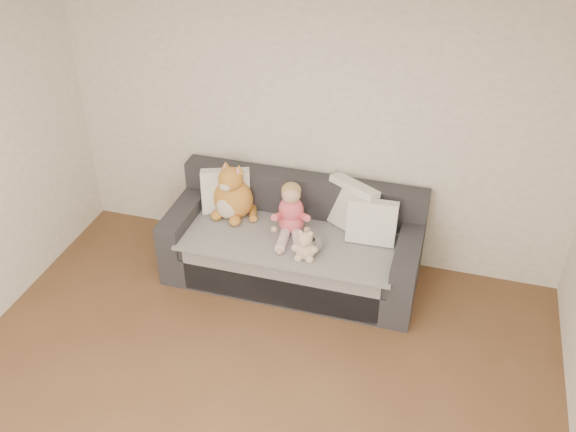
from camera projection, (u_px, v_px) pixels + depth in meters
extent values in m
plane|color=white|center=(177.00, 94.00, 2.75)|extent=(5.00, 5.00, 0.00)
plane|color=beige|center=(314.00, 124.00, 5.46)|extent=(4.50, 0.00, 4.50)
cube|color=#2B2B31|center=(293.00, 263.00, 5.74)|extent=(2.20, 0.90, 0.30)
cube|color=#2B2B31|center=(292.00, 244.00, 5.59)|extent=(1.90, 0.80, 0.15)
cube|color=#2B2B31|center=(304.00, 195.00, 5.74)|extent=(2.20, 0.20, 0.40)
cube|color=#2B2B31|center=(187.00, 217.00, 5.80)|extent=(0.20, 0.90, 0.30)
cube|color=#2B2B31|center=(408.00, 255.00, 5.34)|extent=(0.20, 0.90, 0.30)
cube|color=gray|center=(291.00, 237.00, 5.52)|extent=(1.85, 0.88, 0.02)
cube|color=gray|center=(278.00, 287.00, 5.34)|extent=(1.70, 0.02, 0.41)
cube|color=white|center=(226.00, 191.00, 5.76)|extent=(0.47, 0.33, 0.41)
cube|color=white|center=(351.00, 206.00, 5.53)|extent=(0.51, 0.42, 0.44)
cube|color=white|center=(372.00, 222.00, 5.37)|extent=(0.42, 0.20, 0.39)
ellipsoid|color=#F15755|center=(291.00, 222.00, 5.54)|extent=(0.23, 0.19, 0.19)
ellipsoid|color=#F15755|center=(291.00, 209.00, 5.47)|extent=(0.22, 0.18, 0.24)
ellipsoid|color=#DBAA8C|center=(291.00, 194.00, 5.37)|extent=(0.16, 0.16, 0.16)
ellipsoid|color=tan|center=(291.00, 190.00, 5.37)|extent=(0.17, 0.17, 0.13)
cylinder|color=#F15755|center=(278.00, 216.00, 5.43)|extent=(0.07, 0.22, 0.15)
cylinder|color=#F15755|center=(304.00, 217.00, 5.42)|extent=(0.17, 0.22, 0.15)
ellipsoid|color=#DBAA8C|center=(274.00, 229.00, 5.40)|extent=(0.06, 0.06, 0.06)
ellipsoid|color=#DBAA8C|center=(307.00, 230.00, 5.39)|extent=(0.06, 0.06, 0.06)
cylinder|color=#E5B2C6|center=(283.00, 240.00, 5.41)|extent=(0.12, 0.29, 0.10)
cylinder|color=#E5B2C6|center=(298.00, 240.00, 5.40)|extent=(0.19, 0.29, 0.10)
ellipsoid|color=#DBAA8C|center=(280.00, 251.00, 5.29)|extent=(0.06, 0.09, 0.05)
ellipsoid|color=#DBAA8C|center=(300.00, 251.00, 5.29)|extent=(0.06, 0.09, 0.05)
ellipsoid|color=#BD6F2A|center=(233.00, 199.00, 5.71)|extent=(0.36, 0.31, 0.38)
ellipsoid|color=beige|center=(226.00, 208.00, 5.64)|extent=(0.19, 0.08, 0.21)
ellipsoid|color=#BD6F2A|center=(231.00, 179.00, 5.57)|extent=(0.22, 0.22, 0.22)
ellipsoid|color=beige|center=(225.00, 187.00, 5.52)|extent=(0.10, 0.07, 0.08)
cone|color=#BD6F2A|center=(226.00, 165.00, 5.57)|extent=(0.10, 0.10, 0.08)
cone|color=pink|center=(225.00, 166.00, 5.56)|extent=(0.06, 0.06, 0.05)
cone|color=#BD6F2A|center=(239.00, 169.00, 5.52)|extent=(0.10, 0.10, 0.08)
cone|color=pink|center=(238.00, 170.00, 5.51)|extent=(0.06, 0.06, 0.05)
ellipsoid|color=#BD6F2A|center=(217.00, 215.00, 5.71)|extent=(0.10, 0.13, 0.08)
ellipsoid|color=#BD6F2A|center=(235.00, 221.00, 5.64)|extent=(0.10, 0.13, 0.08)
cylinder|color=#BD6F2A|center=(253.00, 213.00, 5.75)|extent=(0.14, 0.25, 0.09)
ellipsoid|color=beige|center=(305.00, 250.00, 5.23)|extent=(0.17, 0.15, 0.17)
ellipsoid|color=beige|center=(305.00, 239.00, 5.15)|extent=(0.12, 0.12, 0.12)
ellipsoid|color=beige|center=(300.00, 233.00, 5.14)|extent=(0.05, 0.05, 0.05)
ellipsoid|color=beige|center=(310.00, 234.00, 5.13)|extent=(0.05, 0.05, 0.05)
ellipsoid|color=beige|center=(304.00, 244.00, 5.12)|extent=(0.05, 0.05, 0.05)
ellipsoid|color=beige|center=(295.00, 248.00, 5.21)|extent=(0.06, 0.06, 0.06)
ellipsoid|color=beige|center=(314.00, 250.00, 5.18)|extent=(0.06, 0.06, 0.06)
ellipsoid|color=beige|center=(298.00, 258.00, 5.22)|extent=(0.07, 0.07, 0.07)
ellipsoid|color=beige|center=(310.00, 259.00, 5.21)|extent=(0.07, 0.07, 0.07)
ellipsoid|color=white|center=(314.00, 244.00, 5.32)|extent=(0.15, 0.19, 0.14)
ellipsoid|color=white|center=(309.00, 244.00, 5.22)|extent=(0.09, 0.09, 0.09)
ellipsoid|color=black|center=(307.00, 237.00, 5.22)|extent=(0.03, 0.03, 0.03)
ellipsoid|color=black|center=(313.00, 239.00, 5.19)|extent=(0.03, 0.03, 0.03)
cylinder|color=#5B3EAA|center=(307.00, 243.00, 5.36)|extent=(0.08, 0.08, 0.09)
cone|color=green|center=(307.00, 238.00, 5.33)|extent=(0.07, 0.07, 0.04)
cylinder|color=green|center=(302.00, 241.00, 5.37)|extent=(0.02, 0.02, 0.06)
cylinder|color=green|center=(312.00, 244.00, 5.34)|extent=(0.02, 0.02, 0.06)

